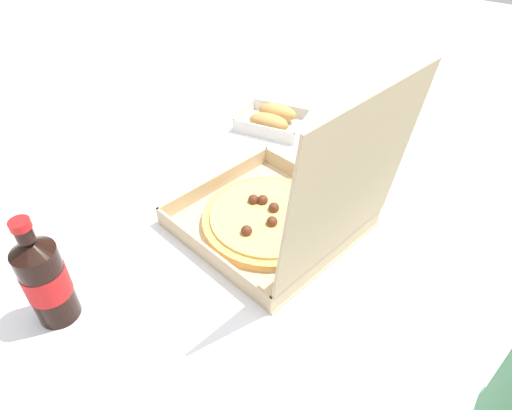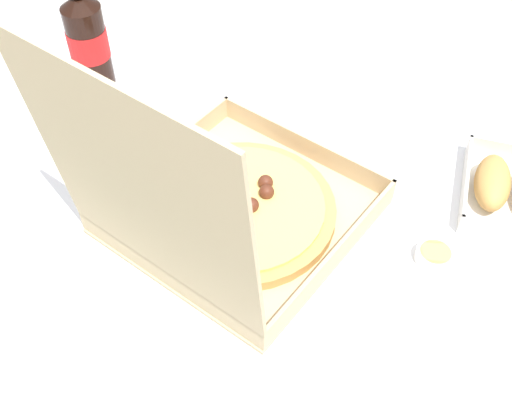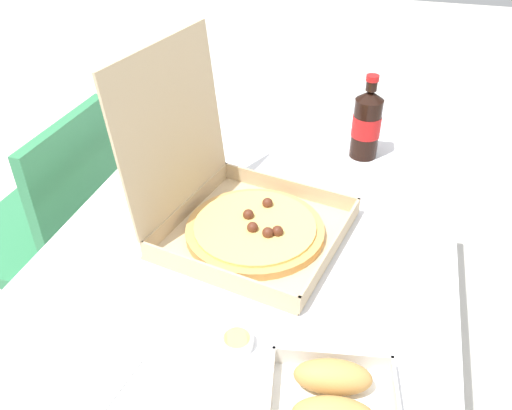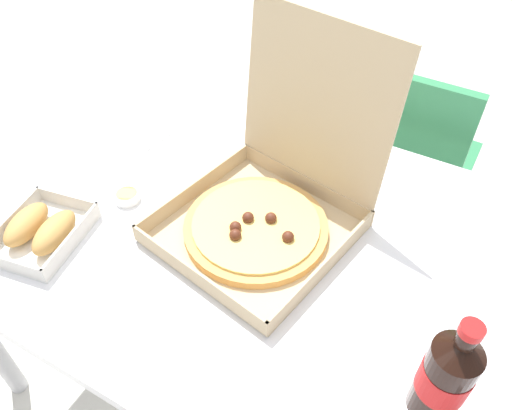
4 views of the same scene
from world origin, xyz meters
The scene contains 7 objects.
ground_plane centered at (0.00, 0.00, 0.00)m, with size 10.00×10.00×0.00m, color beige.
dining_table centered at (0.00, 0.00, 0.63)m, with size 1.47×0.83×0.70m.
pizza_box_open centered at (-0.03, 0.03, 0.75)m, with size 0.41×0.44×0.39m.
bread_side_box centered at (-0.40, -0.22, 0.73)m, with size 0.18×0.21×0.06m.
cola_bottle centered at (0.38, -0.18, 0.80)m, with size 0.07×0.07×0.22m.
paper_menu centered at (-0.49, 0.18, 0.70)m, with size 0.21×0.15×0.00m, color white.
dipping_sauce_cup centered at (-0.33, -0.05, 0.71)m, with size 0.06×0.06×0.02m.
Camera 1 is at (0.58, 0.38, 1.36)m, focal length 31.03 mm.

